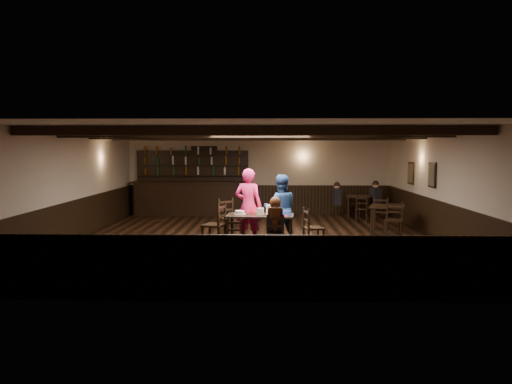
{
  "coord_description": "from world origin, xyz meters",
  "views": [
    {
      "loc": [
        0.3,
        -12.23,
        2.27
      ],
      "look_at": [
        0.0,
        0.2,
        1.18
      ],
      "focal_mm": 35.0,
      "sensor_mm": 36.0,
      "label": 1
    }
  ],
  "objects_px": {
    "chair_near_left": "(234,234)",
    "man_blue": "(280,209)",
    "chair_near_right": "(275,231)",
    "bar_counter": "(192,194)",
    "cake": "(240,213)",
    "woman_pink": "(248,206)",
    "dining_table": "(260,218)"
  },
  "relations": [
    {
      "from": "bar_counter",
      "to": "woman_pink",
      "type": "bearing_deg",
      "value": -67.4
    },
    {
      "from": "cake",
      "to": "bar_counter",
      "type": "relative_size",
      "value": 0.07
    },
    {
      "from": "chair_near_left",
      "to": "man_blue",
      "type": "bearing_deg",
      "value": 53.45
    },
    {
      "from": "woman_pink",
      "to": "cake",
      "type": "relative_size",
      "value": 6.65
    },
    {
      "from": "chair_near_right",
      "to": "man_blue",
      "type": "height_order",
      "value": "man_blue"
    },
    {
      "from": "chair_near_left",
      "to": "chair_near_right",
      "type": "distance_m",
      "value": 0.89
    },
    {
      "from": "chair_near_left",
      "to": "cake",
      "type": "bearing_deg",
      "value": 85.83
    },
    {
      "from": "cake",
      "to": "bar_counter",
      "type": "bearing_deg",
      "value": 109.46
    },
    {
      "from": "bar_counter",
      "to": "chair_near_right",
      "type": "bearing_deg",
      "value": -66.36
    },
    {
      "from": "chair_near_left",
      "to": "cake",
      "type": "distance_m",
      "value": 1.0
    },
    {
      "from": "chair_near_right",
      "to": "man_blue",
      "type": "relative_size",
      "value": 0.52
    },
    {
      "from": "chair_near_right",
      "to": "woman_pink",
      "type": "height_order",
      "value": "woman_pink"
    },
    {
      "from": "woman_pink",
      "to": "man_blue",
      "type": "xyz_separation_m",
      "value": [
        0.76,
        0.05,
        -0.07
      ]
    },
    {
      "from": "man_blue",
      "to": "bar_counter",
      "type": "relative_size",
      "value": 0.41
    },
    {
      "from": "chair_near_right",
      "to": "bar_counter",
      "type": "bearing_deg",
      "value": 113.64
    },
    {
      "from": "dining_table",
      "to": "woman_pink",
      "type": "bearing_deg",
      "value": 121.89
    },
    {
      "from": "woman_pink",
      "to": "chair_near_right",
      "type": "bearing_deg",
      "value": 133.92
    },
    {
      "from": "chair_near_left",
      "to": "bar_counter",
      "type": "relative_size",
      "value": 0.19
    },
    {
      "from": "chair_near_left",
      "to": "man_blue",
      "type": "relative_size",
      "value": 0.47
    },
    {
      "from": "dining_table",
      "to": "chair_near_right",
      "type": "bearing_deg",
      "value": -64.71
    },
    {
      "from": "chair_near_right",
      "to": "man_blue",
      "type": "xyz_separation_m",
      "value": [
        0.14,
        1.22,
        0.32
      ]
    },
    {
      "from": "chair_near_right",
      "to": "bar_counter",
      "type": "distance_m",
      "value": 6.89
    },
    {
      "from": "woman_pink",
      "to": "cake",
      "type": "xyz_separation_m",
      "value": [
        -0.19,
        -0.39,
        -0.11
      ]
    },
    {
      "from": "woman_pink",
      "to": "cake",
      "type": "distance_m",
      "value": 0.44
    },
    {
      "from": "woman_pink",
      "to": "bar_counter",
      "type": "bearing_deg",
      "value": -51.47
    },
    {
      "from": "chair_near_right",
      "to": "woman_pink",
      "type": "relative_size",
      "value": 0.48
    },
    {
      "from": "chair_near_right",
      "to": "cake",
      "type": "xyz_separation_m",
      "value": [
        -0.81,
        0.79,
        0.29
      ]
    },
    {
      "from": "chair_near_right",
      "to": "bar_counter",
      "type": "height_order",
      "value": "bar_counter"
    },
    {
      "from": "cake",
      "to": "chair_near_left",
      "type": "bearing_deg",
      "value": -94.17
    },
    {
      "from": "chair_near_left",
      "to": "bar_counter",
      "type": "distance_m",
      "value": 6.73
    },
    {
      "from": "dining_table",
      "to": "man_blue",
      "type": "bearing_deg",
      "value": 47.01
    },
    {
      "from": "dining_table",
      "to": "chair_near_left",
      "type": "xyz_separation_m",
      "value": [
        -0.54,
        -0.86,
        -0.21
      ]
    }
  ]
}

